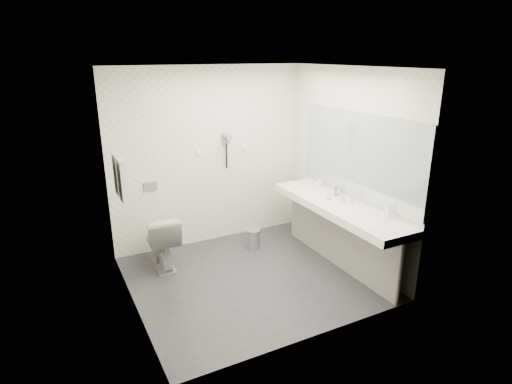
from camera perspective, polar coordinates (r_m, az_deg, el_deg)
floor at (r=5.34m, az=-0.70°, el=-11.45°), size 2.80×2.80×0.00m
ceiling at (r=4.64m, az=-0.83°, el=16.43°), size 2.80×2.80×0.00m
wall_back at (r=6.00m, az=-6.36°, el=4.67°), size 2.80×0.00×2.80m
wall_front at (r=3.79m, az=8.10°, el=-3.55°), size 2.80×0.00×2.80m
wall_left at (r=4.43m, az=-17.16°, el=-0.97°), size 0.00×2.60×2.60m
wall_right at (r=5.59m, az=12.19°, el=3.36°), size 0.00×2.60×2.60m
vanity_counter at (r=5.41m, az=10.94°, el=-2.06°), size 0.55×2.20×0.10m
vanity_panel at (r=5.59m, az=10.89°, el=-6.11°), size 0.03×2.15×0.75m
vanity_post_near at (r=4.92m, az=18.70°, el=-10.29°), size 0.06×0.06×0.75m
vanity_post_far at (r=6.38m, az=5.38°, el=-2.70°), size 0.06×0.06×0.75m
mirror at (r=5.39m, az=13.55°, el=4.90°), size 0.02×2.20×1.05m
basin_near at (r=4.94m, az=15.59°, el=-3.97°), size 0.40×0.31×0.05m
basin_far at (r=5.89m, az=7.10°, el=0.19°), size 0.40×0.31×0.05m
faucet_near at (r=5.04m, az=17.32°, el=-2.60°), size 0.04×0.04×0.15m
faucet_far at (r=5.97m, az=8.68°, el=1.28°), size 0.04×0.04×0.15m
soap_bottle_a at (r=5.44m, az=11.62°, el=-0.92°), size 0.04×0.04×0.09m
soap_bottle_b at (r=5.51m, az=9.76°, el=-0.59°), size 0.09×0.09×0.09m
soap_bottle_c at (r=5.45m, az=12.75°, el=-0.82°), size 0.06×0.06×0.12m
glass_left at (r=5.70m, az=10.69°, el=0.05°), size 0.06×0.06×0.10m
glass_right at (r=5.71m, az=10.89°, el=0.15°), size 0.07×0.07×0.11m
toilet at (r=5.60m, az=-12.62°, el=-6.36°), size 0.44×0.73×0.72m
flush_plate at (r=5.83m, az=-14.01°, el=0.75°), size 0.18×0.02×0.12m
pedal_bin at (r=6.02m, az=-0.36°, el=-6.42°), size 0.22×0.22×0.27m
bin_lid at (r=5.97m, az=-0.36°, el=-5.19°), size 0.19×0.19×0.02m
towel_rail at (r=4.88m, az=-18.14°, el=4.35°), size 0.02×0.62×0.02m
towel_near at (r=4.80m, az=-17.48°, el=1.47°), size 0.07×0.24×0.48m
towel_far at (r=5.07m, az=-18.07°, el=2.28°), size 0.07×0.24×0.48m
dryer_cradle at (r=6.01m, az=-4.10°, el=7.20°), size 0.10×0.04×0.14m
dryer_barrel at (r=5.94m, az=-3.83°, el=7.37°), size 0.08×0.14×0.08m
dryer_cord at (r=6.05m, az=-3.99°, el=4.85°), size 0.02×0.02×0.35m
switch_plate_a at (r=5.91m, az=-7.71°, el=5.42°), size 0.09×0.02×0.09m
switch_plate_b at (r=6.18m, az=-1.57°, el=6.12°), size 0.09×0.02×0.09m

